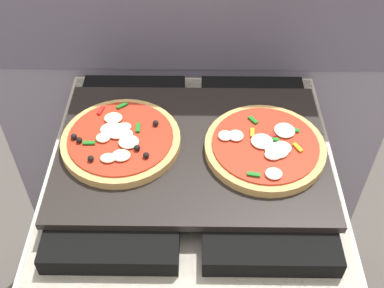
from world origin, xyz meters
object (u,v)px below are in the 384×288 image
object	(u,v)px
pizza_left	(121,140)
stove	(192,268)
pizza_right	(265,147)
baking_tray	(192,150)

from	to	relation	value
pizza_left	stove	bearing A→B (deg)	-3.71
stove	pizza_right	world-z (taller)	pizza_right
baking_tray	pizza_left	distance (m)	0.14
baking_tray	pizza_left	xyz separation A→B (m)	(-0.14, 0.01, 0.02)
stove	pizza_right	size ratio (longest dim) A/B	3.77
stove	baking_tray	xyz separation A→B (m)	(0.00, 0.00, 0.46)
stove	pizza_left	distance (m)	0.50
stove	pizza_left	bearing A→B (deg)	176.29
stove	pizza_right	xyz separation A→B (m)	(0.14, -0.01, 0.48)
pizza_left	pizza_right	distance (m)	0.29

